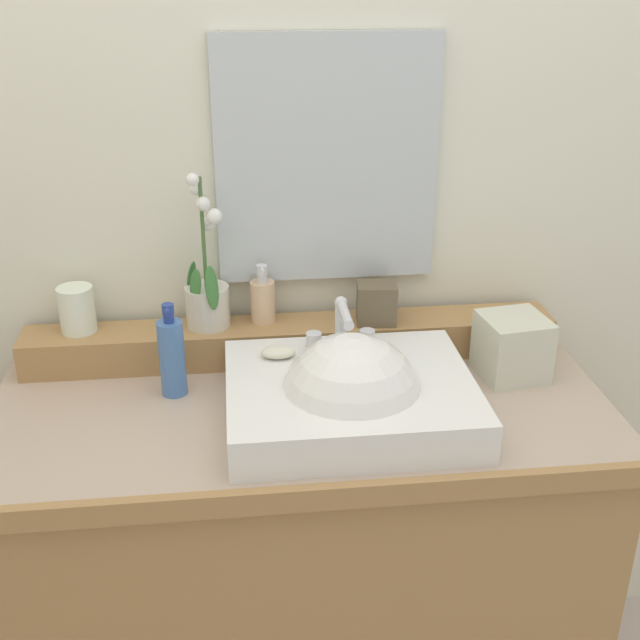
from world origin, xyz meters
The scene contains 12 objects.
wall_back centered at (0.00, 0.39, 1.36)m, with size 3.08×0.20×2.72m, color silver.
vanity_cabinet centered at (0.00, 0.00, 0.44)m, with size 1.23×0.57×0.89m.
back_ledge centered at (0.00, 0.21, 0.92)m, with size 1.16×0.12×0.08m, color #A57A49.
sink_basin centered at (0.09, -0.07, 0.92)m, with size 0.47×0.39×0.29m.
soap_bar centered at (-0.04, 0.05, 0.98)m, with size 0.07×0.04×0.02m, color beige.
potted_plant centered at (-0.18, 0.22, 1.04)m, with size 0.10×0.11×0.34m.
soap_dispenser centered at (-0.06, 0.23, 1.02)m, with size 0.05×0.06×0.13m.
tumbler_cup centered at (-0.45, 0.22, 1.01)m, with size 0.07×0.07×0.10m, color white.
trinket_box centered at (0.18, 0.20, 1.01)m, with size 0.08×0.07×0.09m, color brown.
lotion_bottle centered at (-0.25, 0.07, 0.97)m, with size 0.05×0.05×0.20m.
tissue_box centered at (0.45, 0.07, 0.95)m, with size 0.13×0.13×0.13m, color beige.
mirror centered at (0.08, 0.27, 1.30)m, with size 0.47×0.02×0.52m, color silver.
Camera 1 is at (-0.12, -1.37, 1.70)m, focal length 44.97 mm.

